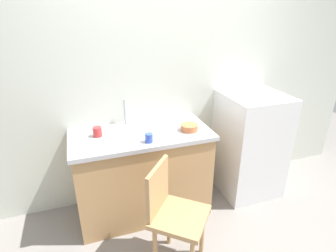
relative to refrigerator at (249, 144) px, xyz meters
The scene contains 10 objects.
ground_plane 1.23m from the refrigerator, 144.31° to the right, with size 8.00×8.00×0.00m, color gray.
back_wall 1.17m from the refrigerator, 157.83° to the left, with size 4.80×0.10×2.48m, color silver.
cabinet_base 1.22m from the refrigerator, behind, with size 1.26×0.60×0.85m, color tan.
countertop 1.25m from the refrigerator, behind, with size 1.30×0.64×0.04m, color #B7B7BC.
faucet 1.40m from the refrigerator, 168.60° to the left, with size 0.02×0.02×0.25m, color #B7B7BC.
refrigerator is the anchor object (origin of this frame).
chair 1.32m from the refrigerator, 149.35° to the right, with size 0.56×0.56×0.89m.
terracotta_bowl 0.85m from the refrigerator, behind, with size 0.16×0.16×0.06m, color #C67042.
cup_red 1.64m from the refrigerator, behind, with size 0.08×0.08×0.09m, color red.
cup_blue 1.26m from the refrigerator, behind, with size 0.07×0.07×0.08m, color blue.
Camera 1 is at (-0.82, -1.61, 1.97)m, focal length 29.28 mm.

